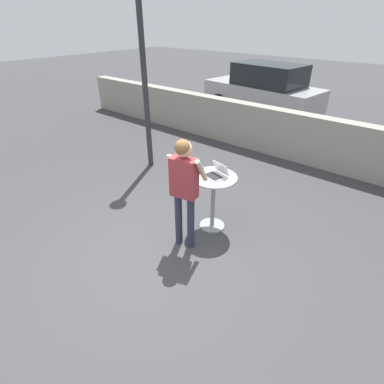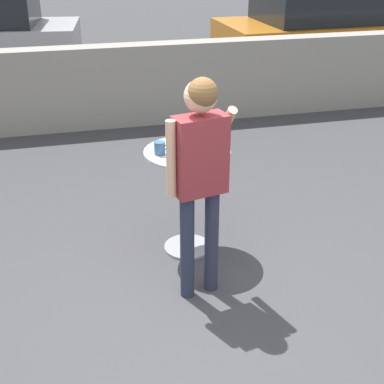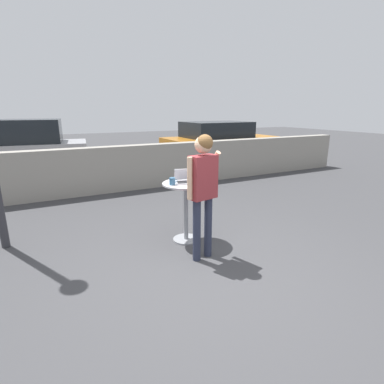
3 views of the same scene
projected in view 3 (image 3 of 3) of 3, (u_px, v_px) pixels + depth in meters
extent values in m
plane|color=#3D3D3F|center=(214.00, 277.00, 3.80)|extent=(50.00, 50.00, 0.00)
cube|color=gray|center=(119.00, 169.00, 7.71)|extent=(15.27, 0.35, 1.16)
cylinder|color=gray|center=(186.00, 239.00, 4.88)|extent=(0.43, 0.43, 0.03)
cylinder|color=gray|center=(186.00, 212.00, 4.75)|extent=(0.07, 0.07, 0.91)
cylinder|color=#B7B7BC|center=(186.00, 184.00, 4.63)|extent=(0.73, 0.73, 0.02)
cube|color=silver|center=(186.00, 183.00, 4.60)|extent=(0.37, 0.30, 0.02)
cube|color=black|center=(186.00, 182.00, 4.60)|extent=(0.32, 0.25, 0.00)
cube|color=silver|center=(184.00, 174.00, 4.72)|extent=(0.33, 0.15, 0.19)
cube|color=white|center=(184.00, 174.00, 4.71)|extent=(0.30, 0.13, 0.16)
cylinder|color=#336084|center=(172.00, 181.00, 4.49)|extent=(0.09, 0.09, 0.11)
torus|color=#336084|center=(176.00, 181.00, 4.51)|extent=(0.05, 0.01, 0.05)
cylinder|color=#282D42|center=(197.00, 231.00, 4.12)|extent=(0.11, 0.11, 0.89)
cylinder|color=#282D42|center=(208.00, 227.00, 4.25)|extent=(0.11, 0.11, 0.89)
cube|color=maroon|center=(203.00, 177.00, 3.99)|extent=(0.41, 0.27, 0.59)
sphere|color=#DBAD89|center=(203.00, 145.00, 3.87)|extent=(0.23, 0.23, 0.23)
sphere|color=brown|center=(205.00, 143.00, 3.84)|extent=(0.21, 0.21, 0.21)
cylinder|color=#DBAD89|center=(190.00, 179.00, 3.84)|extent=(0.07, 0.07, 0.56)
cylinder|color=#DBAD89|center=(211.00, 165.00, 4.15)|extent=(0.14, 0.34, 0.43)
cube|color=#9E9EA3|center=(17.00, 156.00, 9.09)|extent=(4.21, 2.14, 0.77)
cube|color=black|center=(21.00, 131.00, 8.96)|extent=(2.39, 1.71, 0.69)
cylinder|color=black|center=(61.00, 169.00, 8.89)|extent=(0.69, 0.30, 0.67)
cylinder|color=black|center=(64.00, 161.00, 10.30)|extent=(0.69, 0.30, 0.67)
cube|color=#B76B19|center=(221.00, 147.00, 11.13)|extent=(4.21, 2.01, 0.77)
cube|color=black|center=(216.00, 130.00, 10.86)|extent=(2.33, 1.73, 0.55)
cylinder|color=black|center=(234.00, 152.00, 12.58)|extent=(0.67, 0.24, 0.67)
cylinder|color=black|center=(263.00, 157.00, 11.07)|extent=(0.67, 0.24, 0.67)
cylinder|color=black|center=(179.00, 156.00, 11.38)|extent=(0.67, 0.24, 0.67)
cylinder|color=black|center=(203.00, 163.00, 9.87)|extent=(0.67, 0.24, 0.67)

